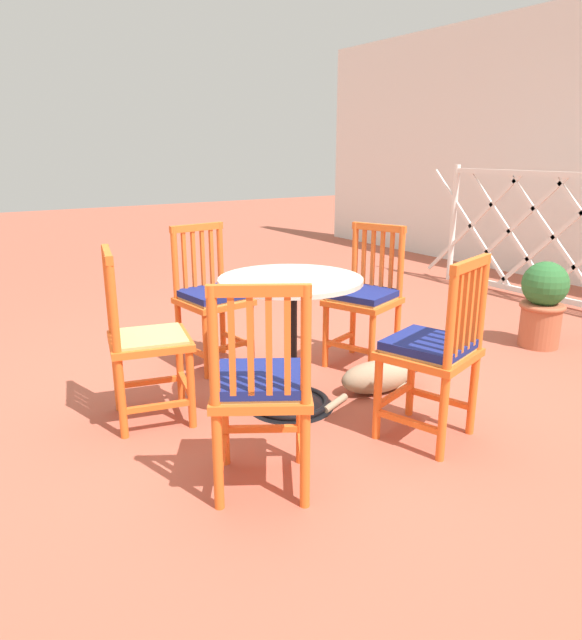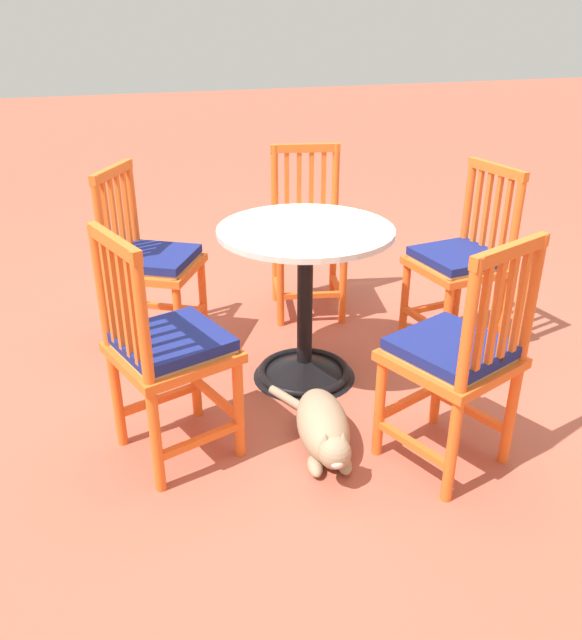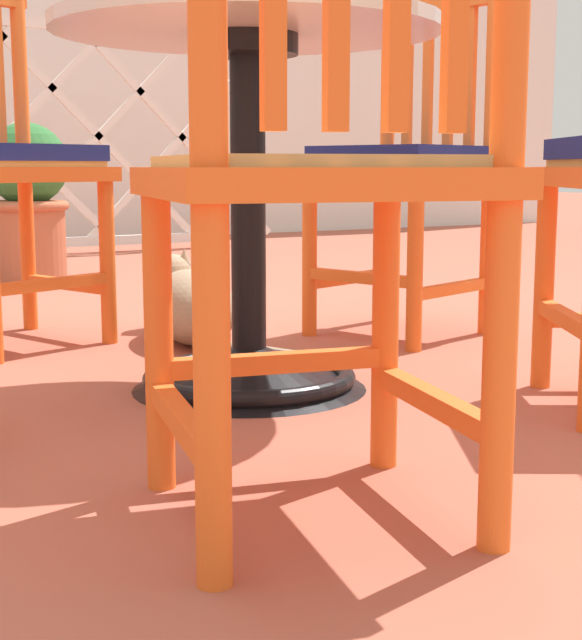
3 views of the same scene
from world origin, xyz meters
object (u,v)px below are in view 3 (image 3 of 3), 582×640
at_px(orange_chair_tucked_in, 405,168).
at_px(orange_chair_by_planter, 2,168).
at_px(tabby_cat, 190,305).
at_px(terracotta_planter, 28,198).
at_px(cafe_table, 249,250).
at_px(orange_chair_near_fence, 322,181).

height_order(orange_chair_tucked_in, orange_chair_by_planter, same).
relative_size(orange_chair_tucked_in, tabby_cat, 1.22).
bearing_deg(orange_chair_tucked_in, terracotta_planter, 108.35).
height_order(cafe_table, terracotta_planter, cafe_table).
height_order(orange_chair_by_planter, terracotta_planter, orange_chair_by_planter).
xyz_separation_m(orange_chair_near_fence, tabby_cat, (0.39, 1.28, -0.34)).
bearing_deg(orange_chair_tucked_in, cafe_table, -150.47).
bearing_deg(terracotta_planter, tabby_cat, -89.57).
distance_m(orange_chair_tucked_in, tabby_cat, 0.68).
distance_m(tabby_cat, terracotta_planter, 1.53).
xyz_separation_m(orange_chair_tucked_in, terracotta_planter, (-0.56, 1.69, -0.12)).
relative_size(cafe_table, orange_chair_by_planter, 0.83).
bearing_deg(orange_chair_by_planter, tabby_cat, -25.57).
height_order(cafe_table, orange_chair_by_planter, orange_chair_by_planter).
relative_size(orange_chair_by_planter, tabby_cat, 1.22).
xyz_separation_m(cafe_table, terracotta_planter, (0.11, 2.07, 0.04)).
xyz_separation_m(orange_chair_by_planter, orange_chair_near_fence, (0.03, -1.48, -0.01)).
bearing_deg(tabby_cat, orange_chair_by_planter, 154.43).
bearing_deg(cafe_table, terracotta_planter, 87.03).
xyz_separation_m(cafe_table, tabby_cat, (0.12, 0.56, -0.19)).
bearing_deg(orange_chair_tucked_in, orange_chair_by_planter, 158.45).
bearing_deg(terracotta_planter, orange_chair_by_planter, -107.28).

